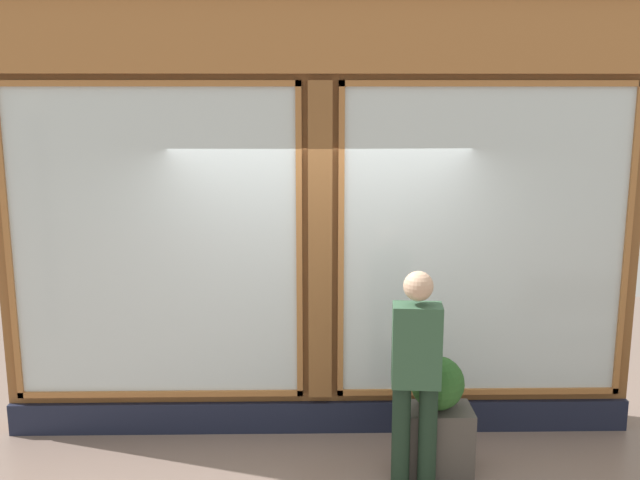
{
  "coord_description": "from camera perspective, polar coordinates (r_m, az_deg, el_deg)",
  "views": [
    {
      "loc": [
        0.11,
        6.0,
        2.96
      ],
      "look_at": [
        0.0,
        0.0,
        1.73
      ],
      "focal_mm": 40.9,
      "sensor_mm": 36.0,
      "label": 1
    }
  ],
  "objects": [
    {
      "name": "pedestrian",
      "position": [
        5.52,
        7.52,
        -10.12
      ],
      "size": [
        0.38,
        0.25,
        1.69
      ],
      "color": "#1C2F21",
      "rests_on": "ground_plane"
    },
    {
      "name": "planter_shrub",
      "position": [
        5.82,
        9.17,
        -10.99
      ],
      "size": [
        0.42,
        0.42,
        0.42
      ],
      "primitive_type": "sphere",
      "color": "#285623",
      "rests_on": "planter_box"
    },
    {
      "name": "shop_facade",
      "position": [
        6.21,
        -0.02,
        2.28
      ],
      "size": [
        5.55,
        0.42,
        4.4
      ],
      "color": "brown",
      "rests_on": "ground_plane"
    },
    {
      "name": "planter_box",
      "position": [
        6.02,
        9.02,
        -15.16
      ],
      "size": [
        0.56,
        0.36,
        0.53
      ],
      "primitive_type": "cube",
      "color": "#4C4742",
      "rests_on": "ground_plane"
    }
  ]
}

